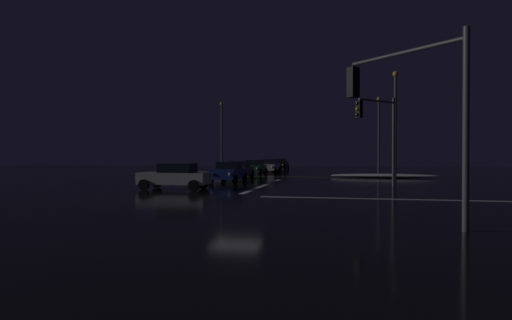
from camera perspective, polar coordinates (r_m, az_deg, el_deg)
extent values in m
cube|color=black|center=(21.89, -2.67, -4.92)|extent=(120.00, 120.00, 0.10)
cube|color=white|center=(29.84, 1.16, -3.33)|extent=(0.35, 13.97, 0.01)
cube|color=yellow|center=(41.29, 4.03, -2.22)|extent=(22.00, 0.15, 0.01)
cube|color=white|center=(21.44, 19.38, -4.93)|extent=(13.97, 0.40, 0.01)
ellipsoid|color=white|center=(42.49, -8.21, -1.84)|extent=(7.01, 1.50, 0.47)
ellipsoid|color=white|center=(41.19, 16.52, -2.00)|extent=(9.61, 1.50, 0.37)
cube|color=navy|center=(32.86, -3.62, -1.80)|extent=(1.80, 4.20, 0.70)
cube|color=black|center=(33.04, -3.53, -0.70)|extent=(1.60, 2.00, 0.55)
cylinder|color=black|center=(31.16, -2.76, -2.58)|extent=(0.22, 0.64, 0.64)
cylinder|color=black|center=(31.65, -5.92, -2.53)|extent=(0.22, 0.64, 0.64)
cylinder|color=black|center=(34.17, -1.48, -2.29)|extent=(0.22, 0.64, 0.64)
cylinder|color=black|center=(34.61, -4.39, -2.25)|extent=(0.22, 0.64, 0.64)
sphere|color=#F9EFC6|center=(30.65, -3.47, -1.88)|extent=(0.22, 0.22, 0.22)
sphere|color=#F9EFC6|center=(31.01, -5.79, -1.85)|extent=(0.22, 0.22, 0.22)
cube|color=slate|center=(38.66, -2.26, -1.43)|extent=(1.80, 4.20, 0.70)
cube|color=black|center=(38.83, -2.19, -0.50)|extent=(1.60, 2.00, 0.55)
cylinder|color=black|center=(36.96, -1.48, -2.07)|extent=(0.22, 0.64, 0.64)
cylinder|color=black|center=(37.40, -4.17, -2.04)|extent=(0.22, 0.64, 0.64)
cylinder|color=black|center=(39.98, -0.48, -1.86)|extent=(0.22, 0.64, 0.64)
cylinder|color=black|center=(40.39, -2.98, -1.84)|extent=(0.22, 0.64, 0.64)
sphere|color=#F9EFC6|center=(36.44, -2.06, -1.48)|extent=(0.22, 0.22, 0.22)
sphere|color=#F9EFC6|center=(36.77, -4.03, -1.46)|extent=(0.22, 0.22, 0.22)
cube|color=#14512D|center=(45.27, -0.14, -1.12)|extent=(1.80, 4.20, 0.70)
cube|color=black|center=(45.45, -0.09, -0.33)|extent=(1.60, 2.00, 0.55)
cylinder|color=black|center=(43.59, 0.61, -1.65)|extent=(0.22, 0.64, 0.64)
cylinder|color=black|center=(43.96, -1.69, -1.63)|extent=(0.22, 0.64, 0.64)
cylinder|color=black|center=(46.63, 1.33, -1.50)|extent=(0.22, 0.64, 0.64)
cylinder|color=black|center=(46.98, -0.83, -1.48)|extent=(0.22, 0.64, 0.64)
sphere|color=#F9EFC6|center=(43.06, 0.14, -1.15)|extent=(0.22, 0.22, 0.22)
sphere|color=#F9EFC6|center=(43.33, -1.54, -1.14)|extent=(0.22, 0.22, 0.22)
cube|color=silver|center=(50.77, 1.79, -0.93)|extent=(1.80, 4.20, 0.70)
cube|color=black|center=(50.95, 1.83, -0.22)|extent=(1.60, 2.00, 0.55)
cylinder|color=black|center=(49.10, 2.52, -1.39)|extent=(0.22, 0.64, 0.64)
cylinder|color=black|center=(49.42, 0.46, -1.38)|extent=(0.22, 0.64, 0.64)
cylinder|color=black|center=(52.17, 3.05, -1.27)|extent=(0.22, 0.64, 0.64)
cylinder|color=black|center=(52.46, 1.10, -1.26)|extent=(0.22, 0.64, 0.64)
sphere|color=#F9EFC6|center=(48.57, 2.13, -0.94)|extent=(0.22, 0.22, 0.22)
sphere|color=#F9EFC6|center=(48.80, 0.62, -0.93)|extent=(0.22, 0.22, 0.22)
cube|color=#C66014|center=(56.52, 2.13, -0.77)|extent=(1.80, 4.20, 0.70)
cube|color=black|center=(56.70, 2.17, -0.13)|extent=(1.60, 2.00, 0.55)
cylinder|color=black|center=(54.86, 2.80, -1.18)|extent=(0.22, 0.64, 0.64)
cylinder|color=black|center=(55.16, 0.95, -1.17)|extent=(0.22, 0.64, 0.64)
cylinder|color=black|center=(57.92, 3.26, -1.08)|extent=(0.22, 0.64, 0.64)
cylinder|color=black|center=(58.21, 1.50, -1.07)|extent=(0.22, 0.64, 0.64)
sphere|color=#F9EFC6|center=(54.32, 2.45, -0.77)|extent=(0.22, 0.22, 0.22)
sphere|color=#F9EFC6|center=(54.54, 1.10, -0.77)|extent=(0.22, 0.22, 0.22)
cube|color=black|center=(61.63, 3.25, -0.65)|extent=(1.80, 4.20, 0.70)
cube|color=black|center=(61.82, 3.28, -0.07)|extent=(1.60, 2.00, 0.55)
cylinder|color=black|center=(59.99, 3.89, -1.02)|extent=(0.22, 0.64, 0.64)
cylinder|color=black|center=(60.25, 2.19, -1.01)|extent=(0.22, 0.64, 0.64)
cylinder|color=black|center=(63.06, 4.26, -0.94)|extent=(0.22, 0.64, 0.64)
cylinder|color=black|center=(63.31, 2.64, -0.93)|extent=(0.22, 0.64, 0.64)
sphere|color=#F9EFC6|center=(59.44, 3.58, -0.65)|extent=(0.22, 0.22, 0.22)
sphere|color=#F9EFC6|center=(59.64, 2.34, -0.64)|extent=(0.22, 0.22, 0.22)
cube|color=#B7B7BC|center=(26.62, -10.72, -2.38)|extent=(4.20, 1.80, 0.70)
cube|color=black|center=(26.52, -10.32, -1.04)|extent=(2.00, 1.60, 0.55)
cylinder|color=black|center=(26.46, -14.57, -3.17)|extent=(0.64, 0.22, 0.64)
cylinder|color=black|center=(28.08, -12.96, -2.95)|extent=(0.64, 0.22, 0.64)
cylinder|color=black|center=(25.25, -8.22, -3.34)|extent=(0.64, 0.22, 0.64)
cylinder|color=black|center=(26.95, -6.93, -3.09)|extent=(0.64, 0.22, 0.64)
sphere|color=#F9EFC6|center=(26.91, -15.43, -2.26)|extent=(0.22, 0.22, 0.22)
sphere|color=#F9EFC6|center=(28.07, -14.23, -2.13)|extent=(0.22, 0.22, 0.22)
cylinder|color=#4C4C51|center=(13.00, 25.98, 3.65)|extent=(0.18, 0.18, 5.54)
cylinder|color=#4C4C51|center=(14.49, 18.78, 13.25)|extent=(3.01, 3.01, 0.12)
cube|color=black|center=(15.70, 12.70, 9.96)|extent=(0.46, 0.46, 1.05)
sphere|color=black|center=(15.87, 12.27, 11.13)|extent=(0.22, 0.22, 0.22)
sphere|color=orange|center=(15.81, 12.27, 9.90)|extent=(0.22, 0.22, 0.22)
sphere|color=black|center=(15.76, 12.27, 8.66)|extent=(0.22, 0.22, 0.22)
cylinder|color=#4C4C51|center=(29.88, 17.70, 2.24)|extent=(0.18, 0.18, 5.83)
cylinder|color=#4C4C51|center=(28.83, 15.67, 7.52)|extent=(2.38, 2.38, 0.12)
cube|color=black|center=(27.56, 13.45, 6.54)|extent=(0.46, 0.46, 1.05)
sphere|color=black|center=(27.48, 13.22, 7.28)|extent=(0.22, 0.22, 0.22)
sphere|color=orange|center=(27.44, 13.22, 6.56)|extent=(0.22, 0.22, 0.22)
sphere|color=black|center=(27.41, 13.22, 5.85)|extent=(0.22, 0.22, 0.22)
cylinder|color=#424247|center=(51.09, 15.88, 2.94)|extent=(0.20, 0.20, 8.27)
sphere|color=#F9AD47|center=(51.44, 15.90, 7.75)|extent=(0.44, 0.44, 0.44)
cylinder|color=#424247|center=(35.18, 17.91, 3.90)|extent=(0.20, 0.20, 8.17)
sphere|color=#F9AD47|center=(35.67, 17.94, 10.76)|extent=(0.44, 0.44, 0.44)
cylinder|color=#424247|center=(52.98, -4.55, 2.82)|extent=(0.20, 0.20, 8.16)
sphere|color=#F9AD47|center=(53.31, -4.55, 7.40)|extent=(0.44, 0.44, 0.44)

